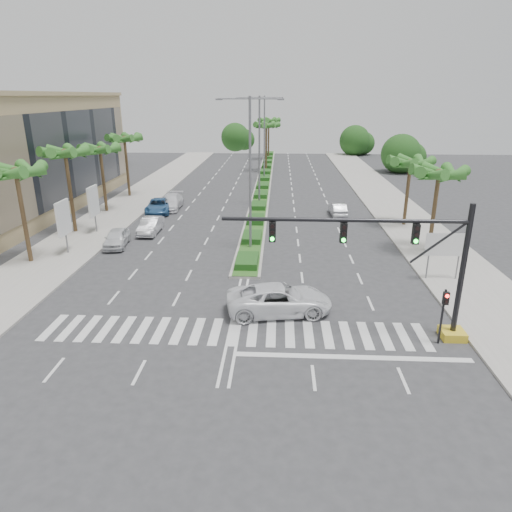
% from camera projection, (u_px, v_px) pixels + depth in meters
% --- Properties ---
extents(ground, '(160.00, 160.00, 0.00)m').
position_uv_depth(ground, '(234.00, 332.00, 24.53)').
color(ground, '#333335').
rests_on(ground, ground).
extents(footpath_right, '(6.00, 120.00, 0.15)m').
position_uv_depth(footpath_right, '(417.00, 231.00, 42.59)').
color(footpath_right, gray).
rests_on(footpath_right, ground).
extents(footpath_left, '(6.00, 120.00, 0.15)m').
position_uv_depth(footpath_left, '(98.00, 226.00, 44.08)').
color(footpath_left, gray).
rests_on(footpath_left, ground).
extents(median, '(2.20, 75.00, 0.20)m').
position_uv_depth(median, '(264.00, 181.00, 66.87)').
color(median, gray).
rests_on(median, ground).
extents(median_grass, '(1.80, 75.00, 0.04)m').
position_uv_depth(median_grass, '(264.00, 181.00, 66.83)').
color(median_grass, '#366021').
rests_on(median_grass, median).
extents(building, '(12.00, 36.00, 12.00)m').
position_uv_depth(building, '(13.00, 156.00, 48.29)').
color(building, tan).
rests_on(building, ground).
extents(signal_gantry, '(12.60, 1.20, 7.20)m').
position_uv_depth(signal_gantry, '(416.00, 276.00, 22.92)').
color(signal_gantry, gold).
rests_on(signal_gantry, ground).
extents(pedestrian_signal, '(0.28, 0.36, 3.00)m').
position_uv_depth(pedestrian_signal, '(444.00, 308.00, 22.69)').
color(pedestrian_signal, black).
rests_on(pedestrian_signal, ground).
extents(direction_sign, '(2.70, 0.11, 3.40)m').
position_uv_depth(direction_sign, '(445.00, 247.00, 30.57)').
color(direction_sign, slate).
rests_on(direction_sign, ground).
extents(billboard_near, '(0.18, 2.10, 4.35)m').
position_uv_depth(billboard_near, '(63.00, 218.00, 35.55)').
color(billboard_near, slate).
rests_on(billboard_near, ground).
extents(billboard_far, '(0.18, 2.10, 4.35)m').
position_uv_depth(billboard_far, '(93.00, 202.00, 41.20)').
color(billboard_far, slate).
rests_on(billboard_far, ground).
extents(palm_left_near, '(4.57, 4.68, 7.55)m').
position_uv_depth(palm_left_near, '(16.00, 175.00, 32.53)').
color(palm_left_near, brown).
rests_on(palm_left_near, ground).
extents(palm_left_mid, '(4.57, 4.68, 7.95)m').
position_uv_depth(palm_left_mid, '(65.00, 155.00, 39.93)').
color(palm_left_mid, brown).
rests_on(palm_left_mid, ground).
extents(palm_left_far, '(4.57, 4.68, 7.35)m').
position_uv_depth(palm_left_far, '(100.00, 151.00, 47.66)').
color(palm_left_far, brown).
rests_on(palm_left_far, ground).
extents(palm_left_end, '(4.57, 4.68, 7.75)m').
position_uv_depth(palm_left_end, '(125.00, 140.00, 55.06)').
color(palm_left_end, brown).
rests_on(palm_left_end, ground).
extents(palm_right_near, '(4.57, 4.68, 7.05)m').
position_uv_depth(palm_right_near, '(439.00, 176.00, 34.93)').
color(palm_right_near, brown).
rests_on(palm_right_near, ground).
extents(palm_right_far, '(4.57, 4.68, 6.75)m').
position_uv_depth(palm_right_far, '(410.00, 165.00, 42.56)').
color(palm_right_far, brown).
rests_on(palm_right_far, ground).
extents(palm_median_a, '(4.57, 4.68, 8.05)m').
position_uv_depth(palm_median_a, '(266.00, 127.00, 73.93)').
color(palm_median_a, brown).
rests_on(palm_median_a, ground).
extents(palm_median_b, '(4.57, 4.68, 8.05)m').
position_uv_depth(palm_median_b, '(269.00, 122.00, 88.05)').
color(palm_median_b, brown).
rests_on(palm_median_b, ground).
extents(streetlight_near, '(5.10, 0.25, 12.00)m').
position_uv_depth(streetlight_near, '(250.00, 166.00, 35.44)').
color(streetlight_near, slate).
rests_on(streetlight_near, ground).
extents(streetlight_mid, '(5.10, 0.25, 12.00)m').
position_uv_depth(streetlight_mid, '(259.00, 145.00, 50.51)').
color(streetlight_mid, slate).
rests_on(streetlight_mid, ground).
extents(streetlight_far, '(5.10, 0.25, 12.00)m').
position_uv_depth(streetlight_far, '(264.00, 134.00, 65.58)').
color(streetlight_far, slate).
rests_on(streetlight_far, ground).
extents(car_parked_a, '(2.23, 4.45, 1.46)m').
position_uv_depth(car_parked_a, '(117.00, 238.00, 38.25)').
color(car_parked_a, silver).
rests_on(car_parked_a, ground).
extents(car_parked_b, '(1.55, 4.43, 1.46)m').
position_uv_depth(car_parked_b, '(151.00, 226.00, 41.89)').
color(car_parked_b, silver).
rests_on(car_parked_b, ground).
extents(car_parked_c, '(3.03, 5.60, 1.49)m').
position_uv_depth(car_parked_c, '(159.00, 206.00, 49.22)').
color(car_parked_c, '#2E5D8F').
rests_on(car_parked_c, ground).
extents(car_parked_d, '(2.33, 5.48, 1.58)m').
position_uv_depth(car_parked_d, '(171.00, 202.00, 50.92)').
color(car_parked_d, silver).
rests_on(car_parked_d, ground).
extents(car_crossing, '(6.46, 3.70, 1.70)m').
position_uv_depth(car_crossing, '(279.00, 299.00, 26.47)').
color(car_crossing, white).
rests_on(car_crossing, ground).
extents(car_right, '(1.60, 4.19, 1.36)m').
position_uv_depth(car_right, '(338.00, 209.00, 48.13)').
color(car_right, '#B4B5B9').
rests_on(car_right, ground).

